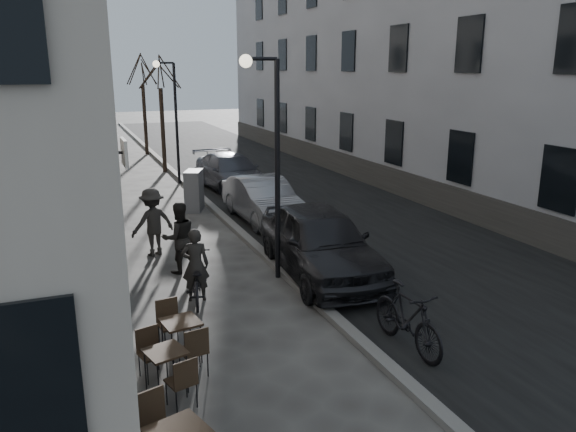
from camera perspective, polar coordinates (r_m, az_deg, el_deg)
ground at (r=8.67m, az=13.96°, el=-19.41°), size 120.00×120.00×0.00m
road at (r=23.72m, az=-0.85°, el=3.14°), size 7.30×60.00×0.00m
kerb at (r=22.70m, az=-9.50°, el=2.55°), size 0.25×60.00×0.12m
streetlamp_near at (r=12.56m, az=-1.84°, el=7.26°), size 0.90×0.28×5.09m
streetlamp_far at (r=24.14m, az=-11.74°, el=10.62°), size 0.90×0.28×5.09m
tree_near at (r=27.06m, az=-12.93°, el=14.17°), size 2.40×2.40×5.70m
tree_far at (r=32.99m, az=-14.63°, el=14.13°), size 2.40×2.40×5.70m
bistro_set_b at (r=9.02m, az=-12.29°, el=-14.72°), size 0.74×1.43×0.81m
bistro_set_c at (r=9.81m, az=-10.77°, el=-11.93°), size 0.68×1.50×0.86m
utility_cabinet at (r=19.62m, az=-9.52°, el=2.55°), size 0.85×1.07×1.41m
bicycle at (r=12.13m, az=-9.33°, el=-6.28°), size 1.02×1.94×0.97m
cyclist_rider at (r=12.03m, az=-9.40°, el=-4.91°), size 0.65×0.49×1.59m
pedestrian_near at (r=13.70m, az=-11.00°, el=-2.18°), size 0.92×0.75×1.74m
pedestrian_mid at (r=15.10m, az=-13.58°, el=-0.60°), size 1.31×0.99×1.81m
pedestrian_far at (r=15.93m, az=-18.11°, el=-0.18°), size 1.13×0.79×1.78m
car_near at (r=13.32m, az=3.29°, el=-2.60°), size 2.29×5.00×1.66m
car_mid at (r=18.03m, az=-2.53°, el=1.66°), size 1.62×4.34×1.42m
car_far at (r=22.90m, az=-5.80°, el=4.45°), size 2.43×5.05×1.42m
moped at (r=10.17m, az=12.05°, el=-10.10°), size 0.64×1.98×1.17m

